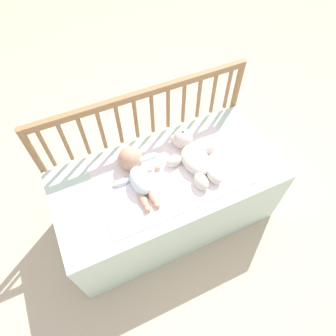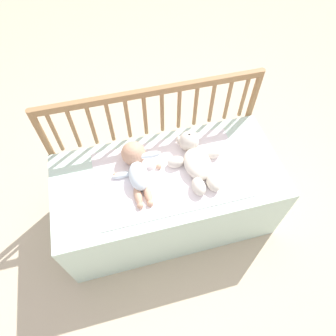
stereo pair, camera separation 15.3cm
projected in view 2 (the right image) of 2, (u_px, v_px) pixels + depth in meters
The scene contains 6 objects.
ground_plane at pixel (168, 215), 1.98m from camera, with size 12.00×12.00×0.00m, color #C6B293.
crib_mattress at pixel (168, 197), 1.78m from camera, with size 1.23×0.58×0.48m.
crib_rail at pixel (154, 120), 1.68m from camera, with size 1.23×0.04×0.80m.
blanket at pixel (169, 173), 1.58m from camera, with size 0.78×0.47×0.01m.
teddy_bear at pixel (196, 159), 1.58m from camera, with size 0.30×0.39×0.11m.
baby at pixel (136, 166), 1.55m from camera, with size 0.28×0.37×0.13m.
Camera 2 is at (-0.22, -0.84, 1.80)m, focal length 32.00 mm.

